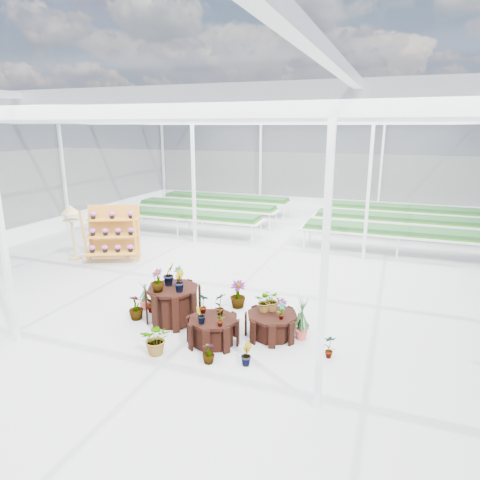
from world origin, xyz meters
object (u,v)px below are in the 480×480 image
(plinth_mid, at_px, (213,331))
(plinth_low, at_px, (272,325))
(plinth_tall, at_px, (174,304))
(bird_table, at_px, (73,233))
(shelf_rack, at_px, (112,234))

(plinth_mid, height_order, plinth_low, plinth_mid)
(plinth_tall, height_order, bird_table, bird_table)
(plinth_low, relative_size, bird_table, 0.60)
(plinth_tall, distance_m, bird_table, 5.93)
(shelf_rack, height_order, bird_table, bird_table)
(shelf_rack, bearing_deg, plinth_low, -51.60)
(shelf_rack, distance_m, bird_table, 1.30)
(plinth_mid, bearing_deg, plinth_tall, 153.43)
(plinth_tall, height_order, plinth_low, plinth_tall)
(plinth_mid, distance_m, shelf_rack, 6.38)
(plinth_tall, xyz_separation_m, plinth_mid, (1.20, -0.60, -0.13))
(plinth_tall, distance_m, plinth_low, 2.21)
(plinth_mid, relative_size, plinth_low, 0.93)
(plinth_tall, height_order, shelf_rack, shelf_rack)
(plinth_mid, distance_m, bird_table, 7.28)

